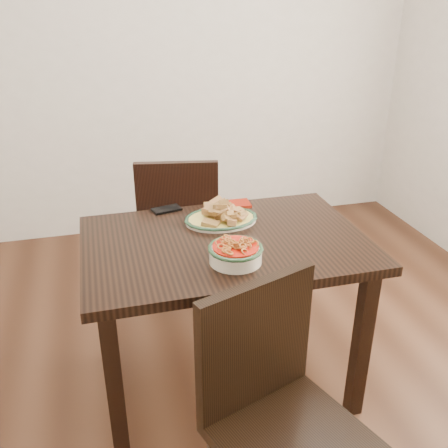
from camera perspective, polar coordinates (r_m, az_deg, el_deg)
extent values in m
plane|color=#361D11|center=(2.50, 1.95, -16.47)|extent=(3.50, 3.50, 0.00)
cube|color=silver|center=(3.60, -6.20, 19.23)|extent=(3.50, 0.10, 2.60)
cube|color=black|center=(2.02, 0.15, -2.29)|extent=(1.14, 0.76, 0.04)
cube|color=black|center=(1.94, -12.34, -17.99)|extent=(0.06, 0.06, 0.71)
cube|color=black|center=(2.16, 15.42, -13.14)|extent=(0.06, 0.06, 0.71)
cube|color=black|center=(2.42, -13.26, -8.30)|extent=(0.06, 0.06, 0.71)
cube|color=black|center=(2.60, 8.97, -5.34)|extent=(0.06, 0.06, 0.71)
cube|color=black|center=(2.85, -5.13, -0.58)|extent=(0.49, 0.49, 0.04)
cube|color=black|center=(3.10, -1.82, -2.87)|extent=(0.04, 0.04, 0.41)
cube|color=black|center=(3.11, -8.10, -3.07)|extent=(0.04, 0.04, 0.41)
cube|color=black|center=(2.81, -1.48, -6.12)|extent=(0.04, 0.04, 0.41)
cube|color=black|center=(2.81, -8.45, -6.33)|extent=(0.04, 0.04, 0.41)
cube|color=black|center=(2.58, -5.35, 2.40)|extent=(0.42, 0.12, 0.44)
cube|color=black|center=(1.65, 7.79, -23.25)|extent=(0.54, 0.54, 0.04)
cube|color=black|center=(1.98, 7.82, -22.43)|extent=(0.04, 0.04, 0.41)
cube|color=black|center=(1.59, 3.63, -13.41)|extent=(0.41, 0.18, 0.44)
ellipsoid|color=beige|center=(2.17, -0.34, 0.49)|extent=(0.31, 0.23, 0.02)
ellipsoid|color=gold|center=(2.16, -0.34, 0.63)|extent=(0.30, 0.23, 0.01)
torus|color=#193723|center=(2.16, -0.34, 0.68)|extent=(0.24, 0.24, 0.01)
cylinder|color=#F1E7CC|center=(1.84, 1.32, -3.48)|extent=(0.20, 0.20, 0.06)
torus|color=#1B3C20|center=(1.83, 1.33, -2.77)|extent=(0.21, 0.21, 0.02)
cylinder|color=#AC1507|center=(1.83, 1.33, -2.63)|extent=(0.17, 0.17, 0.01)
cube|color=black|center=(2.29, -6.57, 1.68)|extent=(0.14, 0.10, 0.01)
cube|color=maroon|center=(2.33, 1.59, 2.32)|extent=(0.12, 0.10, 0.01)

